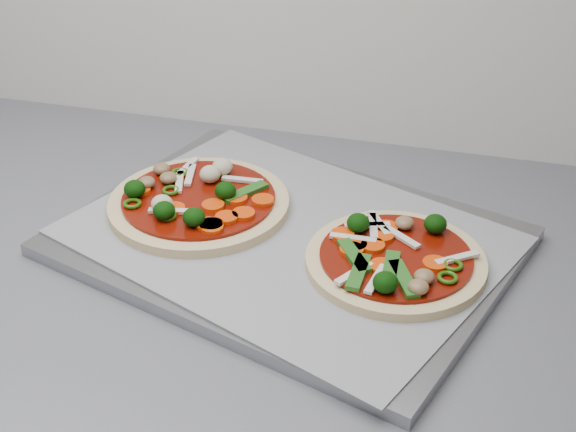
# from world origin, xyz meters

# --- Properties ---
(countertop) EXTENTS (3.60, 0.60, 0.04)m
(countertop) POSITION_xyz_m (0.00, 1.30, 0.88)
(countertop) COLOR slate
(countertop) RESTS_ON base_cabinet
(baking_tray) EXTENTS (0.53, 0.46, 0.01)m
(baking_tray) POSITION_xyz_m (0.04, 1.33, 0.91)
(baking_tray) COLOR gray
(baking_tray) RESTS_ON countertop
(parchment) EXTENTS (0.52, 0.46, 0.00)m
(parchment) POSITION_xyz_m (0.04, 1.33, 0.92)
(parchment) COLOR gray
(parchment) RESTS_ON baking_tray
(pizza_left) EXTENTS (0.25, 0.25, 0.03)m
(pizza_left) POSITION_xyz_m (-0.07, 1.35, 0.93)
(pizza_left) COLOR #D2BE81
(pizza_left) RESTS_ON parchment
(pizza_right) EXTENTS (0.21, 0.21, 0.03)m
(pizza_right) POSITION_xyz_m (0.16, 1.30, 0.93)
(pizza_right) COLOR #D2BE81
(pizza_right) RESTS_ON parchment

